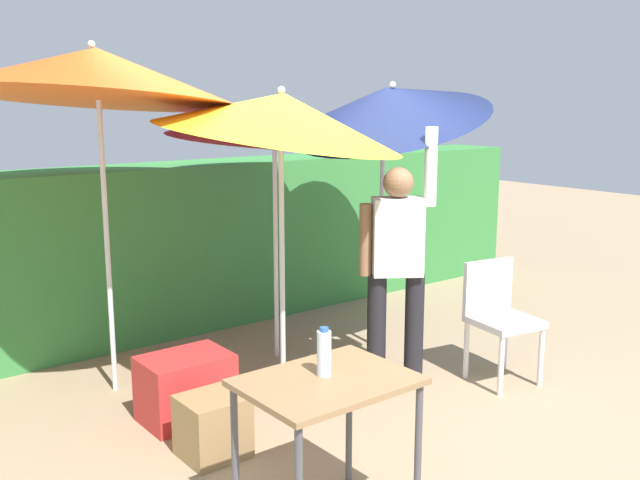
{
  "coord_description": "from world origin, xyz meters",
  "views": [
    {
      "loc": [
        -3.05,
        -3.62,
        2.08
      ],
      "look_at": [
        0.0,
        0.3,
        1.1
      ],
      "focal_mm": 40.6,
      "sensor_mm": 36.0,
      "label": 1
    }
  ],
  "objects_px": {
    "chair_plastic": "(498,313)",
    "bottle_water": "(324,353)",
    "folding_table": "(327,398)",
    "person_vendor": "(397,259)",
    "umbrella_yellow": "(275,121)",
    "umbrella_navy": "(388,105)",
    "umbrella_orange": "(95,74)",
    "crate_cardboard": "(213,426)",
    "cooler_box": "(186,387)",
    "umbrella_rainbow": "(281,116)"
  },
  "relations": [
    {
      "from": "umbrella_navy",
      "to": "folding_table",
      "type": "relative_size",
      "value": 3.06
    },
    {
      "from": "umbrella_navy",
      "to": "cooler_box",
      "type": "bearing_deg",
      "value": -174.41
    },
    {
      "from": "umbrella_orange",
      "to": "person_vendor",
      "type": "distance_m",
      "value": 2.44
    },
    {
      "from": "umbrella_orange",
      "to": "crate_cardboard",
      "type": "height_order",
      "value": "umbrella_orange"
    },
    {
      "from": "chair_plastic",
      "to": "folding_table",
      "type": "relative_size",
      "value": 1.11
    },
    {
      "from": "umbrella_yellow",
      "to": "umbrella_navy",
      "type": "xyz_separation_m",
      "value": [
        0.79,
        -0.43,
        0.12
      ]
    },
    {
      "from": "umbrella_orange",
      "to": "chair_plastic",
      "type": "distance_m",
      "value": 3.32
    },
    {
      "from": "cooler_box",
      "to": "chair_plastic",
      "type": "bearing_deg",
      "value": -20.38
    },
    {
      "from": "umbrella_navy",
      "to": "bottle_water",
      "type": "height_order",
      "value": "umbrella_navy"
    },
    {
      "from": "umbrella_yellow",
      "to": "umbrella_rainbow",
      "type": "bearing_deg",
      "value": -121.63
    },
    {
      "from": "bottle_water",
      "to": "chair_plastic",
      "type": "bearing_deg",
      "value": 17.19
    },
    {
      "from": "person_vendor",
      "to": "bottle_water",
      "type": "xyz_separation_m",
      "value": [
        -1.54,
        -1.1,
        -0.05
      ]
    },
    {
      "from": "cooler_box",
      "to": "folding_table",
      "type": "distance_m",
      "value": 1.59
    },
    {
      "from": "bottle_water",
      "to": "cooler_box",
      "type": "bearing_deg",
      "value": 89.49
    },
    {
      "from": "crate_cardboard",
      "to": "folding_table",
      "type": "xyz_separation_m",
      "value": [
        0.08,
        -0.97,
        0.49
      ]
    },
    {
      "from": "person_vendor",
      "to": "chair_plastic",
      "type": "distance_m",
      "value": 0.88
    },
    {
      "from": "chair_plastic",
      "to": "folding_table",
      "type": "bearing_deg",
      "value": -161.89
    },
    {
      "from": "umbrella_navy",
      "to": "chair_plastic",
      "type": "xyz_separation_m",
      "value": [
        0.22,
        -0.99,
        -1.51
      ]
    },
    {
      "from": "person_vendor",
      "to": "bottle_water",
      "type": "relative_size",
      "value": 7.83
    },
    {
      "from": "umbrella_orange",
      "to": "umbrella_navy",
      "type": "distance_m",
      "value": 2.22
    },
    {
      "from": "umbrella_rainbow",
      "to": "folding_table",
      "type": "height_order",
      "value": "umbrella_rainbow"
    },
    {
      "from": "umbrella_navy",
      "to": "cooler_box",
      "type": "xyz_separation_m",
      "value": [
        -1.94,
        -0.19,
        -1.8
      ]
    },
    {
      "from": "person_vendor",
      "to": "umbrella_navy",
      "type": "bearing_deg",
      "value": 53.7
    },
    {
      "from": "umbrella_yellow",
      "to": "umbrella_navy",
      "type": "relative_size",
      "value": 0.88
    },
    {
      "from": "umbrella_rainbow",
      "to": "folding_table",
      "type": "relative_size",
      "value": 2.85
    },
    {
      "from": "umbrella_navy",
      "to": "umbrella_rainbow",
      "type": "bearing_deg",
      "value": -165.74
    },
    {
      "from": "umbrella_navy",
      "to": "chair_plastic",
      "type": "bearing_deg",
      "value": -77.37
    },
    {
      "from": "umbrella_yellow",
      "to": "bottle_water",
      "type": "bearing_deg",
      "value": -119.09
    },
    {
      "from": "umbrella_rainbow",
      "to": "chair_plastic",
      "type": "height_order",
      "value": "umbrella_rainbow"
    },
    {
      "from": "umbrella_orange",
      "to": "umbrella_yellow",
      "type": "bearing_deg",
      "value": -6.33
    },
    {
      "from": "umbrella_rainbow",
      "to": "person_vendor",
      "type": "xyz_separation_m",
      "value": [
        0.83,
        -0.25,
        -1.03
      ]
    },
    {
      "from": "crate_cardboard",
      "to": "folding_table",
      "type": "height_order",
      "value": "folding_table"
    },
    {
      "from": "cooler_box",
      "to": "bottle_water",
      "type": "height_order",
      "value": "bottle_water"
    },
    {
      "from": "umbrella_orange",
      "to": "umbrella_rainbow",
      "type": "bearing_deg",
      "value": -45.38
    },
    {
      "from": "umbrella_rainbow",
      "to": "bottle_water",
      "type": "distance_m",
      "value": 1.87
    },
    {
      "from": "cooler_box",
      "to": "bottle_water",
      "type": "xyz_separation_m",
      "value": [
        -0.01,
        -1.48,
        0.67
      ]
    },
    {
      "from": "umbrella_rainbow",
      "to": "chair_plastic",
      "type": "xyz_separation_m",
      "value": [
        1.47,
        -0.68,
        -1.45
      ]
    },
    {
      "from": "chair_plastic",
      "to": "crate_cardboard",
      "type": "height_order",
      "value": "chair_plastic"
    },
    {
      "from": "person_vendor",
      "to": "crate_cardboard",
      "type": "bearing_deg",
      "value": -173.95
    },
    {
      "from": "umbrella_rainbow",
      "to": "umbrella_orange",
      "type": "height_order",
      "value": "umbrella_orange"
    },
    {
      "from": "cooler_box",
      "to": "umbrella_orange",
      "type": "bearing_deg",
      "value": 103.84
    },
    {
      "from": "umbrella_yellow",
      "to": "crate_cardboard",
      "type": "bearing_deg",
      "value": -137.31
    },
    {
      "from": "folding_table",
      "to": "umbrella_yellow",
      "type": "bearing_deg",
      "value": 61.08
    },
    {
      "from": "cooler_box",
      "to": "crate_cardboard",
      "type": "bearing_deg",
      "value": -101.59
    },
    {
      "from": "umbrella_navy",
      "to": "umbrella_orange",
      "type": "bearing_deg",
      "value": 164.84
    },
    {
      "from": "chair_plastic",
      "to": "bottle_water",
      "type": "distance_m",
      "value": 2.31
    },
    {
      "from": "umbrella_yellow",
      "to": "umbrella_navy",
      "type": "distance_m",
      "value": 0.91
    },
    {
      "from": "person_vendor",
      "to": "umbrella_yellow",
      "type": "bearing_deg",
      "value": 110.58
    },
    {
      "from": "umbrella_rainbow",
      "to": "person_vendor",
      "type": "height_order",
      "value": "umbrella_rainbow"
    },
    {
      "from": "umbrella_yellow",
      "to": "cooler_box",
      "type": "bearing_deg",
      "value": -151.79
    }
  ]
}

